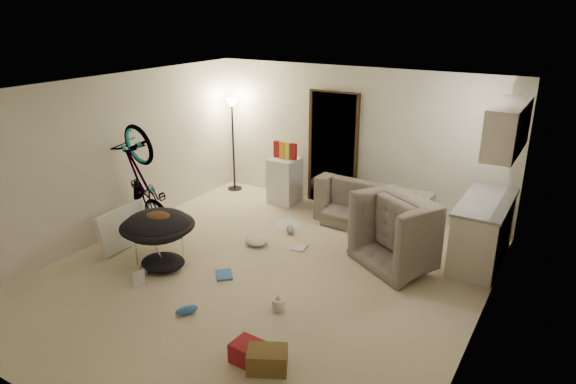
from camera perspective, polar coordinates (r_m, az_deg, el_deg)
The scene contains 38 objects.
floor at distance 7.05m, azimuth -3.01°, elevation -9.36°, with size 5.50×6.00×0.02m, color beige.
ceiling at distance 6.22m, azimuth -3.44°, elevation 11.32°, with size 5.50×6.00×0.02m, color white.
wall_back at distance 9.07m, azimuth 7.52°, elevation 5.81°, with size 5.50×0.02×2.50m, color silver.
wall_front at distance 4.60m, azimuth -25.04°, elevation -10.57°, with size 5.50×0.02×2.50m, color silver.
wall_left at distance 8.33m, azimuth -19.19°, elevation 3.58°, with size 0.02×6.00×2.50m, color silver.
wall_right at distance 5.58m, azimuth 21.10°, elevation -4.59°, with size 0.02×6.00×2.50m, color silver.
doorway at distance 9.26m, azimuth 5.08°, elevation 4.71°, with size 0.85×0.10×2.04m, color black.
door_trim at distance 9.23m, azimuth 5.00°, elevation 4.67°, with size 0.97×0.04×2.10m, color #352212.
floor_lamp at distance 9.94m, azimuth -6.19°, elevation 7.44°, with size 0.28×0.28×1.81m.
kitchen_counter at distance 7.76m, azimuth 20.78°, elevation -4.17°, with size 0.60×1.50×0.88m, color silver.
counter_top at distance 7.59m, azimuth 21.20°, elevation -1.00°, with size 0.64×1.54×0.04m, color gray.
kitchen_uppers at distance 7.29m, azimuth 23.23°, elevation 6.55°, with size 0.38×1.40×0.65m, color silver.
sofa at distance 8.63m, azimuth 9.78°, elevation -1.79°, with size 1.95×0.76×0.57m, color #323933.
armchair at distance 7.47m, azimuth 13.91°, elevation -4.87°, with size 1.16×1.01×0.75m, color #323933.
bicycle at distance 8.36m, azimuth -15.55°, elevation -1.48°, with size 0.65×1.87×0.98m, color black.
book_asset at distance 7.06m, azimuth -16.79°, elevation -10.07°, with size 0.16×0.22×0.02m, color maroon.
mini_fridge at distance 9.43m, azimuth -0.37°, elevation 1.28°, with size 0.50×0.50×0.84m, color white.
snack_box_0 at distance 9.35m, azimuth -1.27°, elevation 4.81°, with size 0.10×0.07×0.30m, color maroon.
snack_box_1 at distance 9.29m, azimuth -0.65°, elevation 4.71°, with size 0.10×0.07×0.30m, color orange.
snack_box_2 at distance 9.22m, azimuth -0.01°, elevation 4.61°, with size 0.10×0.07×0.30m, color gold.
snack_box_3 at distance 9.17m, azimuth 0.64°, elevation 4.51°, with size 0.10×0.07×0.30m, color maroon.
saucer_chair at distance 7.48m, azimuth -14.23°, elevation -4.34°, with size 1.05×1.05×0.74m.
hoodie at distance 7.35m, azimuth -14.26°, elevation -3.03°, with size 0.48×0.40×0.22m, color #4B2E1A.
sofa_drape at distance 8.90m, azimuth 4.19°, elevation 0.88°, with size 0.56×0.46×0.28m, color black.
tv_box at distance 8.13m, azimuth -17.91°, elevation -3.81°, with size 0.11×0.91×0.60m, color silver.
drink_case_a at distance 5.40m, azimuth -2.32°, elevation -18.11°, with size 0.40×0.28×0.23m, color brown.
drink_case_b at distance 5.50m, azimuth -4.22°, elevation -17.42°, with size 0.37×0.27×0.22m, color maroon.
juicer at distance 6.28m, azimuth -1.09°, elevation -12.31°, with size 0.15×0.15×0.22m.
newspaper at distance 8.62m, azimuth -0.23°, elevation -3.56°, with size 0.37×0.49×0.01m, color silver.
book_blue at distance 7.09m, azimuth -7.11°, elevation -9.12°, with size 0.21×0.29×0.03m, color #2F64AA.
book_white at distance 7.78m, azimuth 1.28°, elevation -6.21°, with size 0.18×0.24×0.02m, color silver.
shoe_0 at distance 7.66m, azimuth 7.48°, elevation -6.51°, with size 0.27×0.11×0.10m, color #2F64AA.
shoe_1 at distance 8.28m, azimuth 0.21°, elevation -4.18°, with size 0.29×0.12×0.11m, color slate.
shoe_2 at distance 6.35m, azimuth -11.20°, elevation -12.75°, with size 0.28×0.11×0.10m, color #2F64AA.
shoe_3 at distance 7.38m, azimuth -15.73°, elevation -8.24°, with size 0.26×0.11×0.10m, color slate.
clothes_lump_a at distance 7.38m, azimuth -13.72°, elevation -7.60°, with size 0.62×0.53×0.20m, color black.
clothes_lump_b at distance 8.35m, azimuth 11.24°, elevation -4.25°, with size 0.46×0.40×0.14m, color black.
clothes_lump_c at distance 7.91m, azimuth -3.52°, elevation -5.37°, with size 0.39×0.34×0.12m, color silver.
Camera 1 is at (3.47, -5.08, 3.44)m, focal length 32.00 mm.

